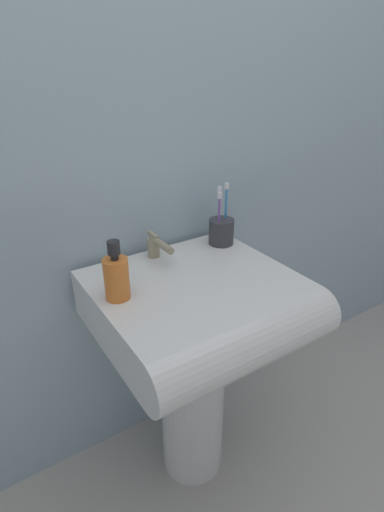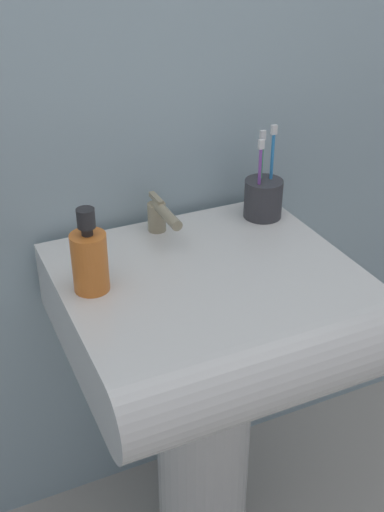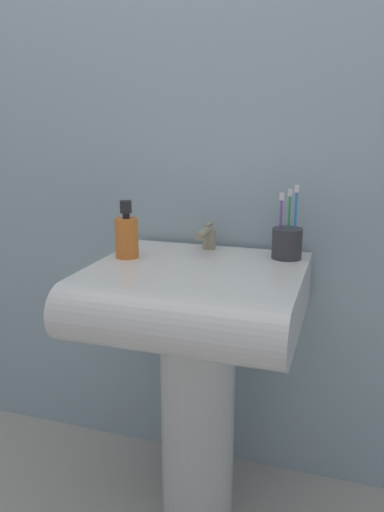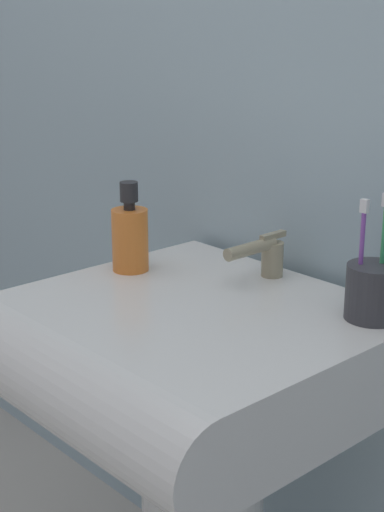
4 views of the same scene
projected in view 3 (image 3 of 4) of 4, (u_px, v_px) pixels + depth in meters
name	position (u px, v px, depth m)	size (l,w,h in m)	color
ground_plane	(197.00, 506.00, 1.51)	(6.00, 6.00, 0.00)	#ADA89E
wall_back	(227.00, 96.00, 1.46)	(5.00, 0.05, 2.40)	#9EB7C1
sink_pedestal	(198.00, 416.00, 1.43)	(0.21, 0.21, 0.62)	white
sink_basin	(192.00, 298.00, 1.29)	(0.55, 0.54, 0.14)	white
faucet	(207.00, 236.00, 1.47)	(0.04, 0.14, 0.08)	tan
toothbrush_cup	(287.00, 242.00, 1.38)	(0.08, 0.08, 0.20)	#38383D
soap_bottle	(127.00, 236.00, 1.39)	(0.06, 0.06, 0.16)	orange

